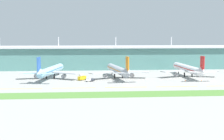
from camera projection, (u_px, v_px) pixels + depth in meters
ground_plane at (129, 86)px, 206.24m from camera, size 600.00×600.00×0.00m
terminal_building at (115, 57)px, 309.28m from camera, size 288.00×34.00×32.06m
airliner_near at (51, 70)px, 238.62m from camera, size 48.06×64.29×18.90m
airliner_middle at (118, 70)px, 241.39m from camera, size 48.21×60.91×18.90m
airliner_far at (188, 69)px, 250.33m from camera, size 48.78×67.19×18.90m
taxiway_stripe_west at (20, 89)px, 194.04m from camera, size 28.00×0.70×0.04m
taxiway_stripe_mid_west at (74, 88)px, 196.77m from camera, size 28.00×0.70×0.04m
taxiway_stripe_centre at (126, 87)px, 199.50m from camera, size 28.00×0.70×0.04m
taxiway_stripe_mid_east at (177, 87)px, 202.24m from camera, size 28.00×0.70×0.04m
grass_verge at (137, 94)px, 176.22m from camera, size 300.00×18.00×0.10m
pushback_tug at (92, 80)px, 226.16m from camera, size 3.96×4.99×1.85m
baggage_cart at (88, 80)px, 223.42m from camera, size 3.78×2.35×2.48m
fuel_truck at (82, 77)px, 230.67m from camera, size 6.58×7.21×4.95m
safety_cone_left_wingtip at (185, 80)px, 227.33m from camera, size 0.56×0.56×0.70m
safety_cone_nose_front at (201, 80)px, 228.21m from camera, size 0.56×0.56×0.70m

